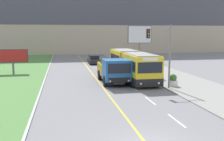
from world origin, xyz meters
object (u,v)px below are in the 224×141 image
billboard_large (140,36)px  planter_round_second (160,75)px  city_bus (132,65)px  dump_truck (115,71)px  car_distant (94,60)px  planter_round_near (173,81)px  planter_round_third (149,71)px  traffic_light_mast (163,48)px  planter_round_far (140,67)px  billboard_small (13,57)px

billboard_large → planter_round_second: 18.73m
billboard_large → city_bus: bearing=-109.5°
city_bus → billboard_large: (5.79, 16.30, 3.06)m
dump_truck → billboard_large: (8.32, 19.17, 3.30)m
car_distant → billboard_large: (8.25, 1.49, 3.90)m
planter_round_near → planter_round_second: (0.06, 3.51, -0.02)m
city_bus → planter_round_third: (2.60, 1.80, -0.97)m
dump_truck → traffic_light_mast: 5.41m
traffic_light_mast → car_distant: bearing=100.0°
car_distant → planter_round_far: car_distant is taller
planter_round_far → car_distant: bearing=117.9°
billboard_large → planter_round_near: 22.13m
city_bus → dump_truck: 3.84m
traffic_light_mast → billboard_small: bearing=140.5°
planter_round_third → planter_round_far: size_ratio=1.00×
traffic_light_mast → planter_round_second: (1.44, 4.28, -3.11)m
city_bus → billboard_small: size_ratio=3.38×
planter_round_second → car_distant: bearing=107.1°
traffic_light_mast → billboard_small: (-14.85, 12.22, -1.55)m
traffic_light_mast → billboard_large: bearing=78.4°
planter_round_far → planter_round_near: bearing=-90.0°
billboard_large → planter_round_far: (-3.21, -11.00, -4.03)m
car_distant → planter_round_second: size_ratio=3.91×
billboard_large → planter_round_near: bearing=-98.5°
car_distant → planter_round_third: 13.96m
city_bus → planter_round_far: (2.57, 5.31, -0.97)m
car_distant → planter_round_near: car_distant is taller
planter_round_second → traffic_light_mast: bearing=-108.6°
traffic_light_mast → planter_round_second: traffic_light_mast is taller
billboard_large → planter_round_third: billboard_large is taller
planter_round_near → billboard_large: bearing=81.5°
city_bus → traffic_light_mast: size_ratio=2.14×
billboard_large → planter_round_third: bearing=-102.4°
traffic_light_mast → billboard_large: 22.78m
planter_round_near → planter_round_third: planter_round_near is taller
billboard_small → billboard_large: bearing=27.4°
traffic_light_mast → planter_round_third: bearing=79.8°
dump_truck → planter_round_third: (5.13, 4.67, -0.74)m
traffic_light_mast → planter_round_near: size_ratio=5.07×
planter_round_third → planter_round_far: (-0.02, 3.51, 0.00)m
planter_round_near → planter_round_second: 3.51m
car_distant → planter_round_far: size_ratio=3.98×
dump_truck → planter_round_third: dump_truck is taller
city_bus → billboard_small: billboard_small is taller
car_distant → billboard_large: billboard_large is taller
city_bus → planter_round_near: (2.58, -5.23, -0.94)m
planter_round_second → planter_round_third: bearing=90.6°
billboard_small → planter_round_near: (16.23, -11.45, -1.54)m
billboard_small → planter_round_near: size_ratio=3.20×
city_bus → billboard_small: (-13.65, 6.23, 0.60)m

